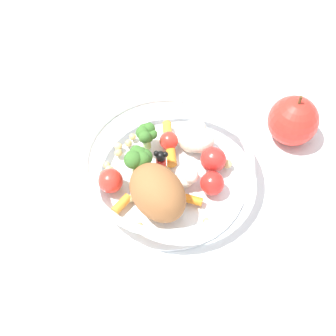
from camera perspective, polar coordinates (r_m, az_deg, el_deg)
name	(u,v)px	position (r m, az deg, el deg)	size (l,w,h in m)	color
ground_plane	(173,190)	(0.59, 0.67, -2.68)	(2.40, 2.40, 0.00)	white
food_container	(169,169)	(0.58, 0.10, -0.07)	(0.21, 0.21, 0.07)	white
loose_apple	(293,121)	(0.64, 15.22, 5.66)	(0.07, 0.07, 0.08)	red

